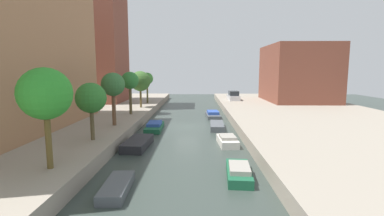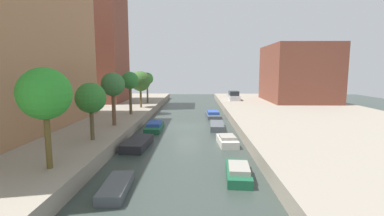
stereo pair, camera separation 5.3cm
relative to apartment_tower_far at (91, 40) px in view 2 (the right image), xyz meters
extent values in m
plane|color=#333D38|center=(16.00, -15.92, -10.99)|extent=(84.00, 84.00, 0.00)
cube|color=gray|center=(1.00, -15.92, -10.49)|extent=(20.00, 64.00, 1.00)
cube|color=gray|center=(31.00, -15.92, -10.49)|extent=(20.00, 64.00, 1.00)
cube|color=brown|center=(0.00, 0.00, 0.00)|extent=(10.00, 8.92, 19.97)
cube|color=brown|center=(34.00, 1.58, -5.33)|extent=(10.00, 12.86, 9.31)
cylinder|color=brown|center=(9.27, -31.77, -8.47)|extent=(0.31, 0.31, 3.03)
sphere|color=#2C8E2A|center=(9.27, -31.77, -6.02)|extent=(2.69, 2.69, 2.69)
cylinder|color=brown|center=(9.27, -25.63, -8.81)|extent=(0.29, 0.29, 2.36)
sphere|color=#2C702A|center=(9.27, -25.63, -6.84)|extent=(2.24, 2.24, 2.24)
cylinder|color=brown|center=(9.27, -20.08, -8.44)|extent=(0.36, 0.36, 3.09)
sphere|color=#326634|center=(9.27, -20.08, -6.13)|extent=(2.19, 2.19, 2.19)
cylinder|color=#4E442A|center=(9.27, -13.39, -8.35)|extent=(0.33, 0.33, 3.27)
sphere|color=#2C7331|center=(9.27, -13.39, -6.01)|extent=(2.02, 2.02, 2.02)
cylinder|color=brown|center=(9.27, -7.33, -8.64)|extent=(0.28, 0.28, 2.69)
sphere|color=#386129|center=(9.27, -7.33, -6.33)|extent=(2.78, 2.78, 2.78)
cylinder|color=#4C4A26|center=(9.27, -2.00, -8.39)|extent=(0.27, 0.27, 3.19)
sphere|color=#3B8032|center=(9.27, -2.00, -6.13)|extent=(1.90, 1.90, 1.90)
cube|color=#B7B7BC|center=(23.47, 2.73, -9.58)|extent=(1.88, 4.13, 0.81)
cube|color=#1E2328|center=(23.47, 2.43, -8.78)|extent=(1.62, 2.29, 0.79)
cube|color=#4C5156|center=(12.95, -32.39, -10.74)|extent=(1.37, 3.45, 0.49)
cube|color=#232328|center=(12.30, -24.18, -10.65)|extent=(1.95, 4.29, 0.67)
cube|color=#195638|center=(12.64, -17.37, -10.74)|extent=(1.66, 4.62, 0.49)
cube|color=#2D4C9E|center=(12.64, -17.29, -10.35)|extent=(1.39, 2.55, 0.30)
cube|color=#195638|center=(19.46, -30.37, -10.72)|extent=(1.62, 3.73, 0.52)
cube|color=gray|center=(19.46, -30.59, -10.33)|extent=(1.29, 2.08, 0.27)
cube|color=beige|center=(19.59, -23.23, -10.69)|extent=(1.63, 3.31, 0.59)
cube|color=gray|center=(19.59, -23.35, -10.28)|extent=(1.32, 1.85, 0.23)
cube|color=#4C5156|center=(19.20, -16.82, -10.69)|extent=(1.56, 4.17, 0.60)
cube|color=#4C5156|center=(19.19, -9.49, -10.76)|extent=(1.88, 4.56, 0.46)
cube|color=#2D4C9E|center=(19.19, -9.49, -10.34)|extent=(1.53, 2.53, 0.37)
camera|label=1|loc=(16.99, -45.89, -4.83)|focal=26.13mm
camera|label=2|loc=(17.04, -45.89, -4.83)|focal=26.13mm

